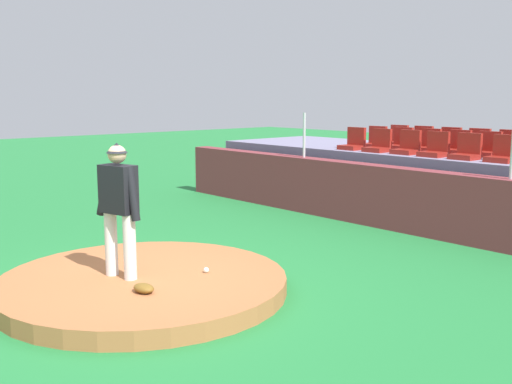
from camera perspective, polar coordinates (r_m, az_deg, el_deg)
ground_plane at (r=8.09m, az=-10.63°, el=-9.36°), size 60.00×60.00×0.00m
pitchers_mound at (r=8.06m, az=-10.65°, el=-8.60°), size 3.74×3.74×0.22m
pitcher at (r=7.81m, az=-12.92°, el=-0.76°), size 0.77×0.36×1.74m
baseball at (r=8.04m, az=-4.76°, el=-7.40°), size 0.07×0.07×0.07m
fielding_glove at (r=7.36m, az=-10.62°, el=-8.97°), size 0.32×0.23×0.11m
brick_barrier at (r=11.75m, az=13.46°, el=-0.64°), size 12.69×0.40×1.20m
fence_post_left at (r=13.23m, az=4.61°, el=5.41°), size 0.06×0.06×0.98m
bleacher_platform at (r=13.56m, az=18.78°, el=0.69°), size 12.18×3.08×1.34m
stadium_chair_0 at (r=13.82m, az=9.25°, el=4.65°), size 0.48×0.44×0.50m
stadium_chair_1 at (r=13.35m, az=11.59°, el=4.43°), size 0.48×0.44×0.50m
stadium_chair_2 at (r=12.98m, az=14.20°, el=4.21°), size 0.48×0.44×0.50m
stadium_chair_3 at (r=12.58m, az=16.66°, el=3.96°), size 0.48×0.44×0.50m
stadium_chair_4 at (r=12.24m, az=19.39°, el=3.69°), size 0.48×0.44×0.50m
stadium_chair_5 at (r=11.95m, az=22.43°, el=3.40°), size 0.48×0.44×0.50m
stadium_chair_7 at (r=14.45m, az=11.24°, el=4.79°), size 0.48×0.44×0.50m
stadium_chair_8 at (r=14.07m, az=13.59°, el=4.59°), size 0.48×0.44×0.50m
stadium_chair_9 at (r=13.67m, az=16.03°, el=4.37°), size 0.48×0.44×0.50m
stadium_chair_10 at (r=13.29m, az=18.60°, el=4.12°), size 0.48×0.44×0.50m
stadium_chair_11 at (r=12.95m, az=21.12°, el=3.87°), size 0.48×0.44×0.50m
stadium_chair_14 at (r=15.12m, az=13.23°, el=4.91°), size 0.48×0.44×0.50m
stadium_chair_15 at (r=14.77m, az=15.41°, el=4.73°), size 0.48×0.44×0.50m
stadium_chair_16 at (r=14.35m, az=17.84°, el=4.50°), size 0.48×0.44×0.50m
stadium_chair_17 at (r=14.03m, az=20.26°, el=4.28°), size 0.48×0.44×0.50m
stadium_chair_18 at (r=13.72m, az=22.82°, el=4.03°), size 0.48×0.44×0.50m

